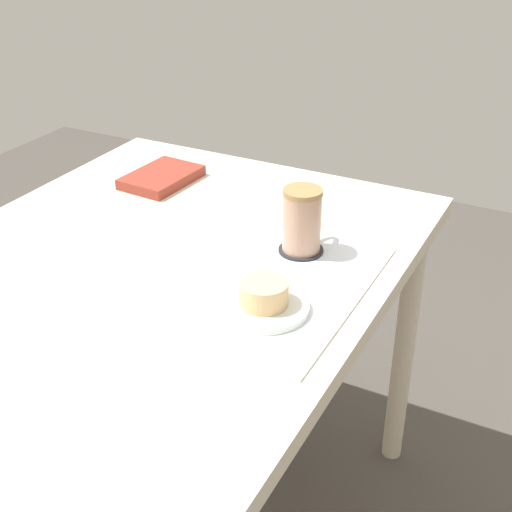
{
  "coord_description": "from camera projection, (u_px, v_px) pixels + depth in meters",
  "views": [
    {
      "loc": [
        -0.91,
        -0.7,
        1.39
      ],
      "look_at": [
        0.06,
        -0.2,
        0.79
      ],
      "focal_mm": 50.0,
      "sensor_mm": 36.0,
      "label": 1
    }
  ],
  "objects": [
    {
      "name": "pastry_plate",
      "position": [
        264.0,
        307.0,
        1.17
      ],
      "size": [
        0.15,
        0.15,
        0.01
      ],
      "primitive_type": "cylinder",
      "color": "silver",
      "rests_on": "placemat"
    },
    {
      "name": "coffee_mug",
      "position": [
        302.0,
        219.0,
        1.32
      ],
      "size": [
        0.11,
        0.07,
        0.12
      ],
      "color": "tan",
      "rests_on": "coffee_coaster"
    },
    {
      "name": "pastry",
      "position": [
        264.0,
        293.0,
        1.16
      ],
      "size": [
        0.08,
        0.08,
        0.04
      ],
      "primitive_type": "cylinder",
      "color": "#E5BC7F",
      "rests_on": "pastry_plate"
    },
    {
      "name": "dining_table",
      "position": [
        147.0,
        305.0,
        1.34
      ],
      "size": [
        1.14,
        0.85,
        0.74
      ],
      "color": "beige",
      "rests_on": "ground_plane"
    },
    {
      "name": "coffee_coaster",
      "position": [
        301.0,
        250.0,
        1.35
      ],
      "size": [
        0.09,
        0.09,
        0.0
      ],
      "primitive_type": "cylinder",
      "color": "#232328",
      "rests_on": "placemat"
    },
    {
      "name": "placemat",
      "position": [
        276.0,
        285.0,
        1.25
      ],
      "size": [
        0.45,
        0.29,
        0.0
      ],
      "primitive_type": "cube",
      "color": "white",
      "rests_on": "dining_table"
    },
    {
      "name": "small_book",
      "position": [
        162.0,
        177.0,
        1.65
      ],
      "size": [
        0.19,
        0.14,
        0.02
      ],
      "primitive_type": "cube",
      "rotation": [
        0.0,
        0.0,
        -0.07
      ],
      "color": "maroon",
      "rests_on": "dining_table"
    }
  ]
}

